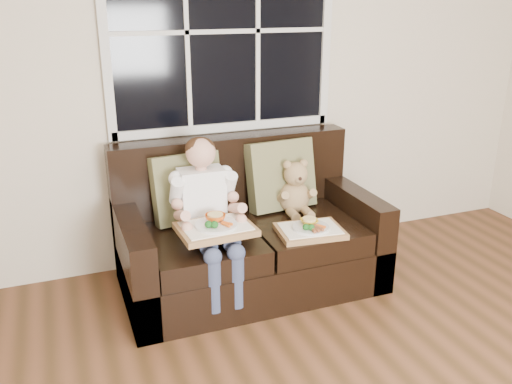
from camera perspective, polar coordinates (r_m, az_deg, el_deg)
name	(u,v)px	position (r m, az deg, el deg)	size (l,w,h in m)	color
window_back	(222,31)	(3.81, -3.56, 16.52)	(1.62, 0.04, 1.37)	black
loveseat	(247,240)	(3.71, -0.95, -5.04)	(1.70, 0.92, 0.96)	black
pillow_left	(187,188)	(3.61, -7.29, 0.40)	(0.48, 0.26, 0.47)	olive
pillow_right	(281,175)	(3.81, 2.63, 1.81)	(0.50, 0.27, 0.50)	olive
child	(207,204)	(3.38, -5.23, -1.24)	(0.41, 0.61, 0.94)	white
teddy_bear	(295,191)	(3.76, 4.14, 0.14)	(0.24, 0.30, 0.39)	tan
tray_left	(216,227)	(3.24, -4.27, -3.71)	(0.46, 0.36, 0.10)	#9A7345
tray_right	(310,230)	(3.46, 5.71, -3.96)	(0.44, 0.35, 0.09)	#9A7345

